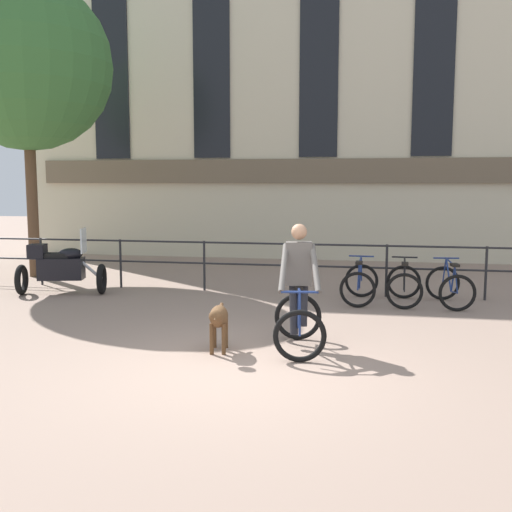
{
  "coord_description": "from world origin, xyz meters",
  "views": [
    {
      "loc": [
        1.55,
        -6.83,
        2.26
      ],
      "look_at": [
        -0.32,
        2.86,
        1.05
      ],
      "focal_mm": 42.0,
      "sensor_mm": 36.0,
      "label": 1
    }
  ],
  "objects_px": {
    "parked_bicycle_mid_left": "(404,285)",
    "cyclist_with_bike": "(299,293)",
    "parked_bicycle_near_lamp": "(360,284)",
    "parked_bicycle_mid_right": "(450,286)",
    "dog": "(218,318)",
    "parked_motorcycle": "(60,267)"
  },
  "relations": [
    {
      "from": "parked_motorcycle",
      "to": "cyclist_with_bike",
      "type": "bearing_deg",
      "value": -134.49
    },
    {
      "from": "parked_bicycle_near_lamp",
      "to": "parked_bicycle_mid_left",
      "type": "relative_size",
      "value": 1.0
    },
    {
      "from": "parked_motorcycle",
      "to": "parked_bicycle_mid_right",
      "type": "distance_m",
      "value": 7.63
    },
    {
      "from": "parked_motorcycle",
      "to": "parked_bicycle_near_lamp",
      "type": "relative_size",
      "value": 1.6
    },
    {
      "from": "parked_bicycle_mid_left",
      "to": "parked_bicycle_mid_right",
      "type": "bearing_deg",
      "value": -177.65
    },
    {
      "from": "parked_bicycle_mid_left",
      "to": "cyclist_with_bike",
      "type": "bearing_deg",
      "value": 67.13
    },
    {
      "from": "cyclist_with_bike",
      "to": "parked_bicycle_mid_left",
      "type": "distance_m",
      "value": 3.74
    },
    {
      "from": "parked_motorcycle",
      "to": "parked_bicycle_mid_right",
      "type": "bearing_deg",
      "value": -101.86
    },
    {
      "from": "parked_bicycle_mid_left",
      "to": "dog",
      "type": "bearing_deg",
      "value": 57.85
    },
    {
      "from": "parked_bicycle_mid_right",
      "to": "parked_bicycle_mid_left",
      "type": "bearing_deg",
      "value": -7.32
    },
    {
      "from": "cyclist_with_bike",
      "to": "parked_bicycle_near_lamp",
      "type": "relative_size",
      "value": 1.49
    },
    {
      "from": "parked_bicycle_near_lamp",
      "to": "parked_bicycle_mid_right",
      "type": "bearing_deg",
      "value": -177.15
    },
    {
      "from": "dog",
      "to": "parked_bicycle_mid_left",
      "type": "distance_m",
      "value": 4.61
    },
    {
      "from": "cyclist_with_bike",
      "to": "parked_bicycle_near_lamp",
      "type": "bearing_deg",
      "value": 69.18
    },
    {
      "from": "cyclist_with_bike",
      "to": "parked_bicycle_near_lamp",
      "type": "xyz_separation_m",
      "value": [
        0.76,
        3.36,
        -0.41
      ]
    },
    {
      "from": "cyclist_with_bike",
      "to": "parked_motorcycle",
      "type": "xyz_separation_m",
      "value": [
        -5.22,
        3.02,
        -0.2
      ]
    },
    {
      "from": "parked_motorcycle",
      "to": "parked_bicycle_mid_right",
      "type": "relative_size",
      "value": 1.54
    },
    {
      "from": "parked_bicycle_near_lamp",
      "to": "dog",
      "type": "bearing_deg",
      "value": 67.63
    },
    {
      "from": "cyclist_with_bike",
      "to": "parked_bicycle_near_lamp",
      "type": "height_order",
      "value": "cyclist_with_bike"
    },
    {
      "from": "cyclist_with_bike",
      "to": "parked_motorcycle",
      "type": "distance_m",
      "value": 6.03
    },
    {
      "from": "parked_bicycle_mid_right",
      "to": "parked_bicycle_near_lamp",
      "type": "bearing_deg",
      "value": -7.32
    },
    {
      "from": "parked_bicycle_near_lamp",
      "to": "parked_bicycle_mid_left",
      "type": "xyz_separation_m",
      "value": [
        0.82,
        -0.0,
        0.0
      ]
    }
  ]
}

